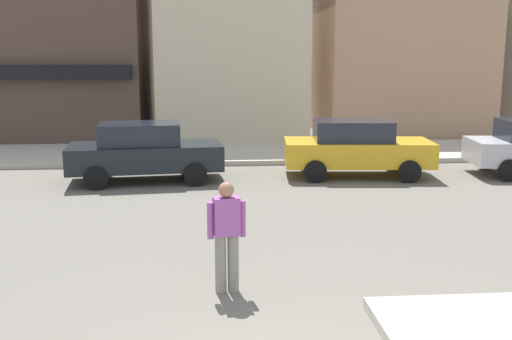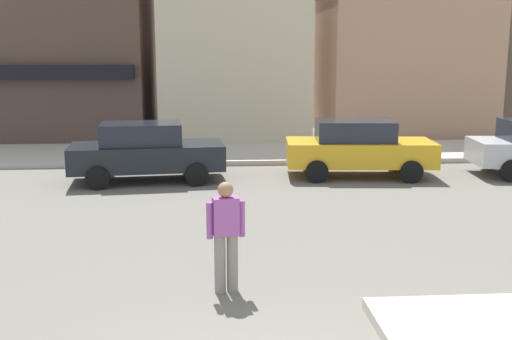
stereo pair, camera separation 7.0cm
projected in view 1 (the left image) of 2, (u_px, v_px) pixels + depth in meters
The scene contains 7 objects.
kerb_far at pixel (231, 153), 20.07m from camera, with size 80.00×4.00×0.15m, color beige.
parked_car_nearest at pixel (144, 151), 15.83m from camera, with size 4.15×2.18×1.56m.
parked_car_second at pixel (356, 147), 16.48m from camera, with size 4.13×2.13×1.56m.
pedestrian_crossing_near at pixel (227, 233), 8.42m from camera, with size 0.56×0.27×1.61m.
building_corner_shop at pixel (43, 43), 25.59m from camera, with size 9.44×10.47×7.54m.
building_storefront_left_near at pixel (231, 55), 23.59m from camera, with size 5.69×5.26×6.55m.
building_storefront_left_mid at pixel (394, 63), 25.34m from camera, with size 6.60×6.44×5.86m.
Camera 1 is at (-0.71, -4.99, 3.36)m, focal length 42.00 mm.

